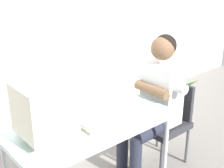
# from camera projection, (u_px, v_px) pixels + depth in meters

# --- Properties ---
(wall_back) EXTENTS (8.00, 0.10, 3.00)m
(wall_back) POSITION_uv_depth(u_px,v_px,m) (33.00, 4.00, 3.30)
(wall_back) COLOR silver
(wall_back) RESTS_ON ground_plane
(desk) EXTENTS (1.32, 0.70, 0.75)m
(desk) POSITION_uv_depth(u_px,v_px,m) (90.00, 127.00, 2.41)
(desk) COLOR #B7B7BC
(desk) RESTS_ON ground_plane
(crt_monitor) EXTENTS (0.36, 0.35, 0.41)m
(crt_monitor) POSITION_uv_depth(u_px,v_px,m) (45.00, 109.00, 2.06)
(crt_monitor) COLOR beige
(crt_monitor) RESTS_ON desk
(keyboard) EXTENTS (0.16, 0.44, 0.03)m
(keyboard) POSITION_uv_depth(u_px,v_px,m) (82.00, 120.00, 2.37)
(keyboard) COLOR beige
(keyboard) RESTS_ON desk
(office_chair) EXTENTS (0.45, 0.45, 0.83)m
(office_chair) POSITION_uv_depth(u_px,v_px,m) (165.00, 118.00, 3.03)
(office_chair) COLOR #4C4C51
(office_chair) RESTS_ON ground_plane
(person_seated) EXTENTS (0.70, 0.56, 1.33)m
(person_seated) POSITION_uv_depth(u_px,v_px,m) (154.00, 99.00, 2.83)
(person_seated) COLOR silver
(person_seated) RESTS_ON ground_plane
(potted_plant) EXTENTS (0.59, 0.56, 0.76)m
(potted_plant) POSITION_uv_depth(u_px,v_px,m) (172.00, 106.00, 3.63)
(potted_plant) COLOR silver
(potted_plant) RESTS_ON ground_plane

